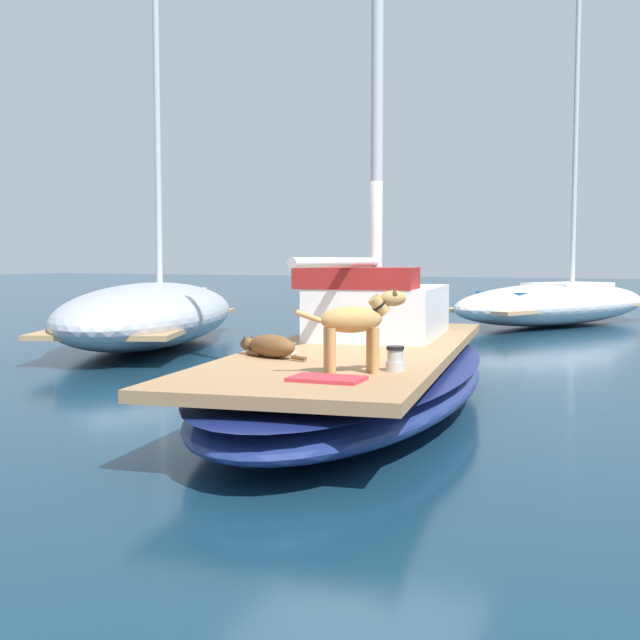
{
  "coord_description": "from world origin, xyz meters",
  "views": [
    {
      "loc": [
        3.27,
        -8.02,
        1.6
      ],
      "look_at": [
        0.0,
        -1.0,
        1.01
      ],
      "focal_mm": 45.41,
      "sensor_mm": 36.0,
      "label": 1
    }
  ],
  "objects_px": {
    "dog_tan": "(357,322)",
    "deck_winch": "(395,359)",
    "coiled_rope": "(281,353)",
    "moored_boat_far_astern": "(555,302)",
    "sailboat_main": "(359,376)",
    "dog_brown": "(270,346)",
    "moored_boat_port_side": "(150,313)",
    "deck_towel": "(327,379)"
  },
  "relations": [
    {
      "from": "dog_tan",
      "to": "moored_boat_port_side",
      "type": "distance_m",
      "value": 8.99
    },
    {
      "from": "coiled_rope",
      "to": "moored_boat_port_side",
      "type": "height_order",
      "value": "moored_boat_port_side"
    },
    {
      "from": "coiled_rope",
      "to": "moored_boat_far_astern",
      "type": "distance_m",
      "value": 13.08
    },
    {
      "from": "sailboat_main",
      "to": "deck_winch",
      "type": "relative_size",
      "value": 35.96
    },
    {
      "from": "sailboat_main",
      "to": "moored_boat_port_side",
      "type": "bearing_deg",
      "value": 144.75
    },
    {
      "from": "sailboat_main",
      "to": "moored_boat_far_astern",
      "type": "distance_m",
      "value": 11.99
    },
    {
      "from": "sailboat_main",
      "to": "moored_boat_port_side",
      "type": "xyz_separation_m",
      "value": [
        -5.84,
        4.13,
        0.27
      ]
    },
    {
      "from": "deck_towel",
      "to": "moored_boat_far_astern",
      "type": "bearing_deg",
      "value": 92.01
    },
    {
      "from": "deck_winch",
      "to": "moored_boat_port_side",
      "type": "xyz_separation_m",
      "value": [
        -6.85,
        5.81,
        -0.16
      ]
    },
    {
      "from": "dog_brown",
      "to": "dog_tan",
      "type": "relative_size",
      "value": 1.15
    },
    {
      "from": "deck_towel",
      "to": "moored_boat_port_side",
      "type": "distance_m",
      "value": 9.25
    },
    {
      "from": "sailboat_main",
      "to": "deck_towel",
      "type": "distance_m",
      "value": 2.53
    },
    {
      "from": "sailboat_main",
      "to": "deck_winch",
      "type": "xyz_separation_m",
      "value": [
        1.01,
        -1.68,
        0.42
      ]
    },
    {
      "from": "coiled_rope",
      "to": "deck_towel",
      "type": "xyz_separation_m",
      "value": [
        1.1,
        -1.33,
        -0.01
      ]
    },
    {
      "from": "sailboat_main",
      "to": "coiled_rope",
      "type": "xyz_separation_m",
      "value": [
        -0.39,
        -1.07,
        0.35
      ]
    },
    {
      "from": "sailboat_main",
      "to": "deck_winch",
      "type": "height_order",
      "value": "deck_winch"
    },
    {
      "from": "dog_brown",
      "to": "coiled_rope",
      "type": "relative_size",
      "value": 2.81
    },
    {
      "from": "dog_brown",
      "to": "deck_towel",
      "type": "height_order",
      "value": "dog_brown"
    },
    {
      "from": "coiled_rope",
      "to": "moored_boat_port_side",
      "type": "xyz_separation_m",
      "value": [
        -5.45,
        5.2,
        -0.08
      ]
    },
    {
      "from": "coiled_rope",
      "to": "moored_boat_far_astern",
      "type": "height_order",
      "value": "moored_boat_far_astern"
    },
    {
      "from": "moored_boat_port_side",
      "to": "sailboat_main",
      "type": "bearing_deg",
      "value": -35.25
    },
    {
      "from": "deck_winch",
      "to": "coiled_rope",
      "type": "distance_m",
      "value": 1.53
    },
    {
      "from": "dog_tan",
      "to": "deck_winch",
      "type": "distance_m",
      "value": 0.48
    },
    {
      "from": "deck_towel",
      "to": "moored_boat_port_side",
      "type": "xyz_separation_m",
      "value": [
        -6.55,
        6.53,
        -0.07
      ]
    },
    {
      "from": "coiled_rope",
      "to": "deck_towel",
      "type": "height_order",
      "value": "coiled_rope"
    },
    {
      "from": "deck_winch",
      "to": "dog_tan",
      "type": "bearing_deg",
      "value": -132.1
    },
    {
      "from": "dog_brown",
      "to": "moored_boat_port_side",
      "type": "xyz_separation_m",
      "value": [
        -5.44,
        5.4,
        -0.17
      ]
    },
    {
      "from": "dog_tan",
      "to": "sailboat_main",
      "type": "bearing_deg",
      "value": 111.62
    },
    {
      "from": "dog_brown",
      "to": "coiled_rope",
      "type": "bearing_deg",
      "value": 86.19
    },
    {
      "from": "dog_brown",
      "to": "deck_winch",
      "type": "bearing_deg",
      "value": -16.0
    },
    {
      "from": "dog_brown",
      "to": "dog_tan",
      "type": "distance_m",
      "value": 1.39
    },
    {
      "from": "dog_tan",
      "to": "deck_winch",
      "type": "xyz_separation_m",
      "value": [
        0.24,
        0.26,
        -0.32
      ]
    },
    {
      "from": "sailboat_main",
      "to": "deck_winch",
      "type": "bearing_deg",
      "value": -58.99
    },
    {
      "from": "coiled_rope",
      "to": "moored_boat_far_astern",
      "type": "relative_size",
      "value": 0.04
    },
    {
      "from": "sailboat_main",
      "to": "dog_brown",
      "type": "bearing_deg",
      "value": -107.66
    },
    {
      "from": "dog_brown",
      "to": "deck_towel",
      "type": "xyz_separation_m",
      "value": [
        1.12,
        -1.13,
        -0.09
      ]
    },
    {
      "from": "sailboat_main",
      "to": "moored_boat_port_side",
      "type": "distance_m",
      "value": 7.16
    },
    {
      "from": "sailboat_main",
      "to": "deck_towel",
      "type": "height_order",
      "value": "deck_towel"
    },
    {
      "from": "deck_winch",
      "to": "moored_boat_far_astern",
      "type": "relative_size",
      "value": 0.03
    },
    {
      "from": "dog_tan",
      "to": "moored_boat_port_side",
      "type": "height_order",
      "value": "moored_boat_port_side"
    },
    {
      "from": "dog_brown",
      "to": "moored_boat_far_astern",
      "type": "bearing_deg",
      "value": 87.36
    },
    {
      "from": "dog_brown",
      "to": "dog_tan",
      "type": "bearing_deg",
      "value": -29.68
    }
  ]
}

